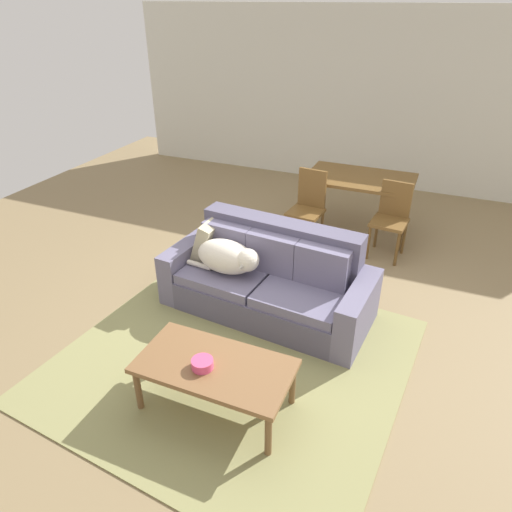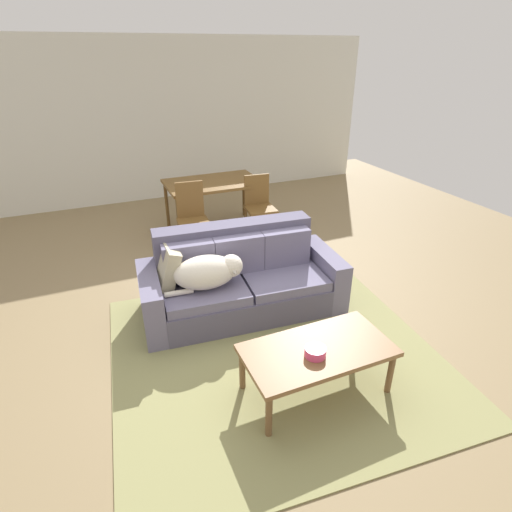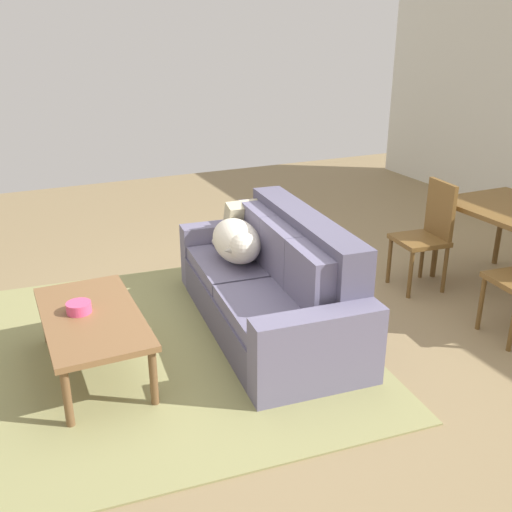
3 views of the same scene
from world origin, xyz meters
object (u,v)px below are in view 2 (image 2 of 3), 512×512
(dog_on_left_cushion, at_px, (209,272))
(dining_table, at_px, (213,186))
(throw_pillow_by_left_arm, at_px, (167,266))
(bowl_on_coffee_table, at_px, (315,352))
(coffee_table, at_px, (317,353))
(dining_chair_near_left, at_px, (192,215))
(couch, at_px, (241,280))
(dining_chair_near_right, at_px, (259,204))

(dog_on_left_cushion, bearing_deg, dining_table, 76.01)
(throw_pillow_by_left_arm, xyz_separation_m, bowl_on_coffee_table, (0.76, -1.54, -0.13))
(dog_on_left_cushion, relative_size, coffee_table, 0.67)
(coffee_table, height_order, dining_chair_near_left, dining_chair_near_left)
(throw_pillow_by_left_arm, bearing_deg, couch, -8.48)
(dining_table, height_order, dining_chair_near_right, dining_chair_near_right)
(dining_chair_near_left, bearing_deg, bowl_on_coffee_table, -81.89)
(couch, distance_m, throw_pillow_by_left_arm, 0.78)
(throw_pillow_by_left_arm, bearing_deg, dining_chair_near_right, 42.52)
(couch, distance_m, dog_on_left_cushion, 0.47)
(dog_on_left_cushion, xyz_separation_m, dining_chair_near_left, (0.29, 1.66, -0.06))
(couch, height_order, dining_table, couch)
(throw_pillow_by_left_arm, distance_m, dining_chair_near_left, 1.55)
(dining_chair_near_left, bearing_deg, dining_chair_near_right, 10.93)
(dog_on_left_cushion, bearing_deg, bowl_on_coffee_table, -67.08)
(dining_chair_near_right, bearing_deg, coffee_table, -99.44)
(throw_pillow_by_left_arm, bearing_deg, dog_on_left_cushion, -35.48)
(throw_pillow_by_left_arm, bearing_deg, coffee_table, -60.90)
(dog_on_left_cushion, distance_m, coffee_table, 1.34)
(dining_chair_near_left, relative_size, dining_chair_near_right, 1.05)
(dining_table, relative_size, dining_chair_near_left, 1.44)
(coffee_table, relative_size, dining_chair_near_right, 1.28)
(dog_on_left_cushion, xyz_separation_m, throw_pillow_by_left_arm, (-0.35, 0.25, 0.01))
(bowl_on_coffee_table, xyz_separation_m, dining_table, (0.38, 3.57, 0.22))
(couch, relative_size, coffee_table, 1.82)
(dining_chair_near_left, height_order, dining_chair_near_right, dining_chair_near_left)
(bowl_on_coffee_table, bearing_deg, coffee_table, 45.27)
(couch, height_order, dining_chair_near_right, dining_chair_near_right)
(dining_chair_near_right, bearing_deg, dog_on_left_cushion, -120.61)
(coffee_table, bearing_deg, throw_pillow_by_left_arm, 119.10)
(dog_on_left_cushion, bearing_deg, coffee_table, -63.62)
(couch, bearing_deg, coffee_table, -80.60)
(bowl_on_coffee_table, bearing_deg, dining_chair_near_right, 73.89)
(couch, xyz_separation_m, dog_on_left_cushion, (-0.38, -0.14, 0.25))
(dog_on_left_cushion, bearing_deg, throw_pillow_by_left_arm, 149.73)
(couch, bearing_deg, dining_table, 84.21)
(dining_chair_near_left, bearing_deg, throw_pillow_by_left_arm, -108.54)
(couch, xyz_separation_m, dining_table, (0.41, 2.14, 0.35))
(dog_on_left_cushion, height_order, dining_table, dining_table)
(coffee_table, bearing_deg, dining_table, 84.88)
(dining_table, distance_m, dining_chair_near_left, 0.81)
(throw_pillow_by_left_arm, distance_m, coffee_table, 1.71)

